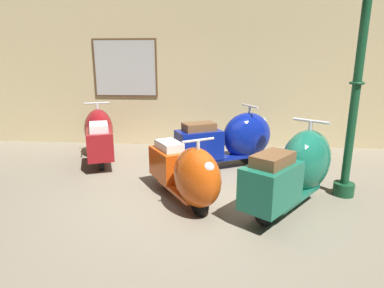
% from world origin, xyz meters
% --- Properties ---
extents(ground_plane, '(60.00, 60.00, 0.00)m').
position_xyz_m(ground_plane, '(0.00, 0.00, 0.00)').
color(ground_plane, gray).
extents(showroom_back_wall, '(18.00, 0.24, 3.96)m').
position_xyz_m(showroom_back_wall, '(-0.01, 3.27, 1.98)').
color(showroom_back_wall, '#CCB784').
rests_on(showroom_back_wall, ground).
extents(scooter_0, '(1.08, 1.79, 1.06)m').
position_xyz_m(scooter_0, '(-1.99, 1.99, 0.48)').
color(scooter_0, black).
rests_on(scooter_0, ground).
extents(scooter_1, '(1.21, 1.56, 0.95)m').
position_xyz_m(scooter_1, '(-0.11, 0.06, 0.44)').
color(scooter_1, black).
rests_on(scooter_1, ground).
extents(scooter_2, '(1.82, 1.26, 1.09)m').
position_xyz_m(scooter_2, '(0.54, 1.74, 0.50)').
color(scooter_2, black).
rests_on(scooter_2, ground).
extents(scooter_3, '(1.49, 1.73, 1.09)m').
position_xyz_m(scooter_3, '(1.30, 0.19, 0.50)').
color(scooter_3, black).
rests_on(scooter_3, ground).
extents(lamppost, '(0.29, 0.29, 2.97)m').
position_xyz_m(lamppost, '(2.06, 0.55, 1.65)').
color(lamppost, '#144728').
rests_on(lamppost, ground).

